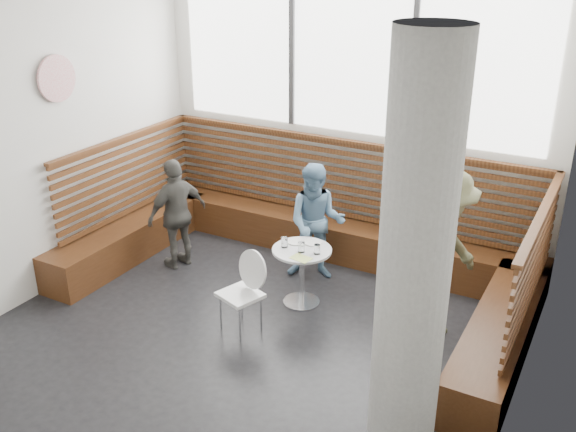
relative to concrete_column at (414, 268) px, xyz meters
The scene contains 15 objects.
room 1.95m from the concrete_column, 161.90° to the left, with size 5.00×5.00×3.20m.
booth 3.24m from the concrete_column, 127.94° to the left, with size 5.00×2.50×1.44m.
concrete_column is the anchor object (origin of this frame).
wall_art 4.48m from the concrete_column, 166.94° to the left, with size 0.50×0.50×0.03m, color white.
cafe_table 2.59m from the concrete_column, 136.35° to the left, with size 0.63×0.63×0.65m.
cafe_chair 2.44m from the concrete_column, 155.40° to the left, with size 0.40×0.39×0.84m.
adult_man 1.84m from the concrete_column, 98.71° to the left, with size 1.14×0.65×1.76m, color brown.
child_back 3.03m from the concrete_column, 129.33° to the left, with size 0.67×0.52×1.38m, color #5F85A6.
child_left 3.92m from the concrete_column, 153.38° to the left, with size 0.79×0.33×1.34m, color #494842.
plate_near 2.68m from the concrete_column, 136.59° to the left, with size 0.19×0.19×0.01m, color white.
plate_far 2.62m from the concrete_column, 132.67° to the left, with size 0.20×0.20×0.01m, color white.
glass_left 2.60m from the concrete_column, 140.14° to the left, with size 0.07×0.07×0.11m, color white.
glass_mid 2.43m from the concrete_column, 137.14° to the left, with size 0.07×0.07×0.11m, color white.
glass_right 2.36m from the concrete_column, 133.41° to the left, with size 0.07×0.07×0.10m, color white.
menu_card 2.33m from the concrete_column, 138.51° to the left, with size 0.21×0.15×0.00m, color #A5C64C.
Camera 1 is at (2.95, -4.38, 3.62)m, focal length 40.00 mm.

